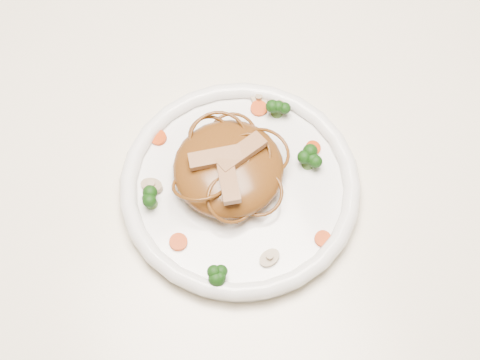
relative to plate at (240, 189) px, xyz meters
name	(u,v)px	position (x,y,z in m)	size (l,w,h in m)	color
ground	(234,303)	(0.03, 0.09, -0.76)	(4.00, 4.00, 0.00)	#4D311A
table	(230,161)	(0.03, 0.09, -0.11)	(1.20, 0.80, 0.75)	white
plate	(240,189)	(0.00, 0.00, 0.00)	(0.27, 0.27, 0.02)	white
noodle_mound	(228,168)	(-0.01, 0.02, 0.03)	(0.13, 0.13, 0.04)	brown
chicken_a	(241,153)	(0.01, 0.02, 0.05)	(0.06, 0.02, 0.01)	#AF7B52
chicken_b	(215,158)	(-0.02, 0.02, 0.05)	(0.06, 0.02, 0.01)	#AF7B52
chicken_c	(228,179)	(-0.02, -0.01, 0.05)	(0.06, 0.02, 0.01)	#AF7B52
broccoli_0	(277,107)	(0.08, 0.07, 0.02)	(0.03, 0.03, 0.03)	#103E0D
broccoli_1	(150,198)	(-0.10, 0.03, 0.02)	(0.03, 0.03, 0.03)	#103E0D
broccoli_2	(216,275)	(-0.07, -0.09, 0.02)	(0.03, 0.03, 0.03)	#103E0D
broccoli_3	(309,159)	(0.08, -0.01, 0.02)	(0.02, 0.02, 0.03)	#103E0D
carrot_0	(259,109)	(0.07, 0.08, 0.01)	(0.02, 0.02, 0.01)	#B52A06
carrot_1	(178,242)	(-0.09, -0.03, 0.01)	(0.02, 0.02, 0.01)	#B52A06
carrot_2	(313,148)	(0.10, 0.00, 0.01)	(0.02, 0.02, 0.01)	#B52A06
carrot_3	(159,138)	(-0.06, 0.10, 0.01)	(0.02, 0.02, 0.01)	#B52A06
carrot_4	(323,239)	(0.05, -0.10, 0.01)	(0.02, 0.02, 0.01)	#B52A06
mushroom_0	(269,258)	(-0.01, -0.09, 0.01)	(0.02, 0.02, 0.01)	#BAA88B
mushroom_1	(281,105)	(0.09, 0.07, 0.01)	(0.02, 0.02, 0.01)	#BAA88B
mushroom_2	(152,186)	(-0.09, 0.04, 0.01)	(0.03, 0.03, 0.01)	#BAA88B
mushroom_3	(259,99)	(0.07, 0.09, 0.01)	(0.03, 0.03, 0.01)	#BAA88B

